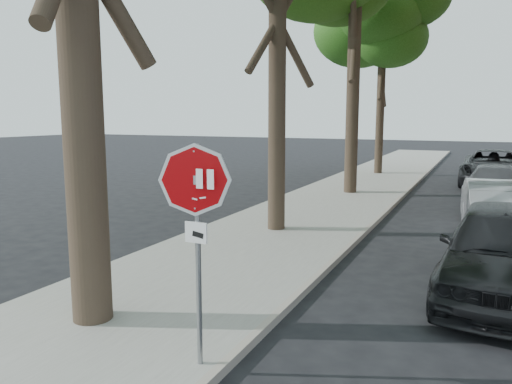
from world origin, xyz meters
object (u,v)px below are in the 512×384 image
car_c (495,186)px  car_d (493,168)px  stop_sign (196,212)px  car_b (497,209)px  car_a (503,251)px  tree_far (383,30)px

car_c → car_d: (0.00, 5.38, 0.11)m
stop_sign → car_b: (3.30, 9.07, -1.26)m
car_a → car_c: (0.00, 9.62, -0.13)m
stop_sign → car_b: bearing=70.0°
stop_sign → car_d: size_ratio=0.47×
stop_sign → car_d: 19.65m
car_c → car_b: bearing=-89.8°
tree_far → car_d: 8.54m
stop_sign → car_b: 9.73m
stop_sign → tree_far: 21.88m
tree_far → car_b: size_ratio=2.23×
tree_far → car_c: size_ratio=2.03×
stop_sign → car_d: stop_sign is taller
car_c → car_d: 5.39m
car_a → car_c: bearing=93.4°
stop_sign → car_a: 5.57m
car_b → car_c: 4.88m
car_d → car_c: bearing=-89.1°
car_c → stop_sign: bearing=-103.1°
stop_sign → car_a: size_ratio=0.56×
stop_sign → tree_far: tree_far is taller
car_b → car_d: bearing=83.8°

